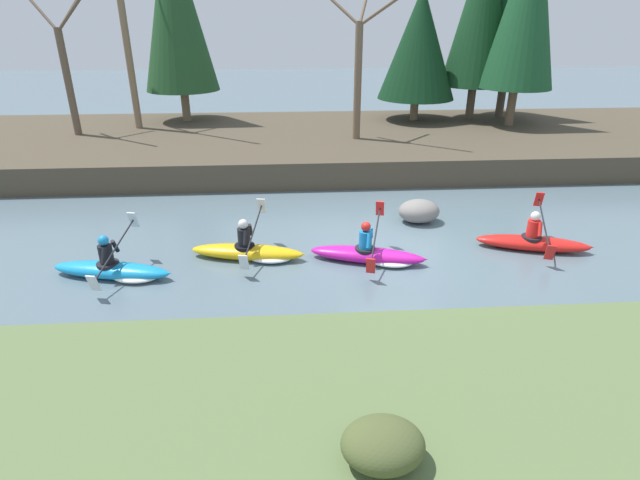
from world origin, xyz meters
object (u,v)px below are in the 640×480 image
Objects in this scene: kayaker_lead at (534,241)px; kayaker_far_back at (116,269)px; kayaker_middle at (372,254)px; boulder_midstream at (419,211)px; kayaker_trailing at (252,251)px.

kayaker_lead is 9.92m from kayaker_far_back.
boulder_midstream is (1.71, 2.37, 0.13)m from kayaker_middle.
kayaker_lead is at bearing 10.75° from kayaker_trailing.
kayaker_middle reaches higher than boulder_midstream.
kayaker_lead and kayaker_far_back have the same top height.
kayaker_trailing and kayaker_far_back have the same top height.
kayaker_trailing is 1.00× the size of kayaker_far_back.
kayaker_lead is 3.11m from boulder_midstream.
kayaker_lead is at bearing -39.53° from boulder_midstream.
kayaker_far_back is 7.97m from boulder_midstream.
boulder_midstream is at bearing 34.34° from kayaker_trailing.
kayaker_middle and kayaker_far_back have the same top height.
boulder_midstream is (-2.40, 1.98, 0.10)m from kayaker_lead.
kayaker_middle is 0.99× the size of kayaker_far_back.
kayaker_middle is 2.85m from kayaker_trailing.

